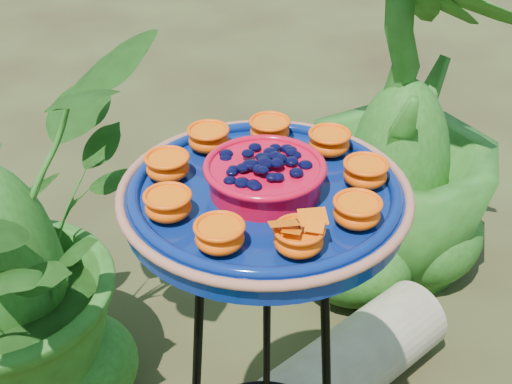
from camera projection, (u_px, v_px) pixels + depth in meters
The scene contains 4 objects.
tripod_stand at pixel (263, 363), 1.22m from camera, with size 0.38×0.38×0.80m.
feeder_dish at pixel (265, 191), 1.02m from camera, with size 0.53×0.53×0.10m.
driftwood_log at pixel (346, 367), 1.73m from camera, with size 0.19×0.19×0.57m, color tan.
shrub_back_right at pixel (405, 117), 1.93m from camera, with size 0.57×0.57×1.02m, color #204612.
Camera 1 is at (-0.40, -0.88, 1.40)m, focal length 50.00 mm.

